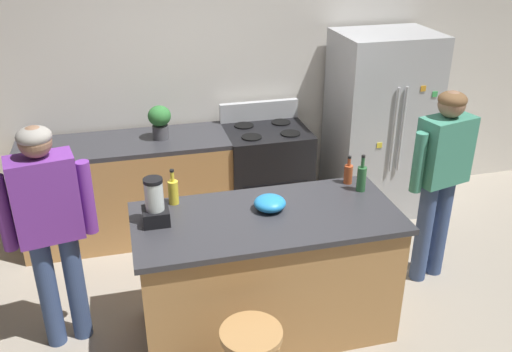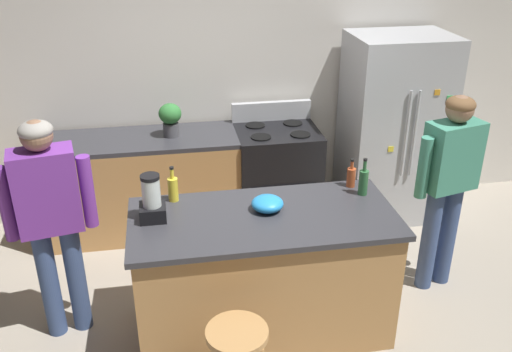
{
  "view_description": "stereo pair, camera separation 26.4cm",
  "coord_description": "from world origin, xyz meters",
  "px_view_note": "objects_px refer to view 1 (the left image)",
  "views": [
    {
      "loc": [
        -0.85,
        -3.08,
        2.77
      ],
      "look_at": [
        0.0,
        0.3,
        1.09
      ],
      "focal_mm": 39.03,
      "sensor_mm": 36.0,
      "label": 1
    },
    {
      "loc": [
        -0.6,
        -3.14,
        2.77
      ],
      "look_at": [
        0.0,
        0.3,
        1.09
      ],
      "focal_mm": 39.03,
      "sensor_mm": 36.0,
      "label": 2
    }
  ],
  "objects_px": {
    "kitchen_island": "(266,273)",
    "bottle_soda": "(173,191)",
    "bottle_olive_oil": "(362,178)",
    "blender_appliance": "(155,205)",
    "person_by_sink_right": "(441,170)",
    "bar_stool": "(251,350)",
    "bottle_cooking_sauce": "(348,173)",
    "person_by_island_left": "(49,219)",
    "stove_range": "(266,175)",
    "refrigerator": "(379,125)",
    "potted_plant": "(160,120)",
    "mixing_bowl": "(270,203)"
  },
  "relations": [
    {
      "from": "kitchen_island",
      "to": "person_by_island_left",
      "type": "relative_size",
      "value": 1.1
    },
    {
      "from": "bottle_cooking_sauce",
      "to": "bottle_soda",
      "type": "bearing_deg",
      "value": -179.95
    },
    {
      "from": "potted_plant",
      "to": "blender_appliance",
      "type": "xyz_separation_m",
      "value": [
        -0.17,
        -1.47,
        -0.04
      ]
    },
    {
      "from": "stove_range",
      "to": "mixing_bowl",
      "type": "xyz_separation_m",
      "value": [
        -0.37,
        -1.45,
        0.51
      ]
    },
    {
      "from": "stove_range",
      "to": "bar_stool",
      "type": "xyz_separation_m",
      "value": [
        -0.7,
        -2.24,
        0.01
      ]
    },
    {
      "from": "kitchen_island",
      "to": "blender_appliance",
      "type": "xyz_separation_m",
      "value": [
        -0.72,
        0.08,
        0.6
      ]
    },
    {
      "from": "person_by_island_left",
      "to": "stove_range",
      "type": "bearing_deg",
      "value": 35.92
    },
    {
      "from": "bottle_soda",
      "to": "mixing_bowl",
      "type": "height_order",
      "value": "bottle_soda"
    },
    {
      "from": "kitchen_island",
      "to": "person_by_sink_right",
      "type": "height_order",
      "value": "person_by_sink_right"
    },
    {
      "from": "kitchen_island",
      "to": "potted_plant",
      "type": "bearing_deg",
      "value": 109.54
    },
    {
      "from": "person_by_sink_right",
      "to": "potted_plant",
      "type": "height_order",
      "value": "person_by_sink_right"
    },
    {
      "from": "bottle_soda",
      "to": "bar_stool",
      "type": "bearing_deg",
      "value": -74.35
    },
    {
      "from": "refrigerator",
      "to": "blender_appliance",
      "type": "bearing_deg",
      "value": -147.75
    },
    {
      "from": "person_by_island_left",
      "to": "blender_appliance",
      "type": "height_order",
      "value": "person_by_island_left"
    },
    {
      "from": "person_by_island_left",
      "to": "blender_appliance",
      "type": "relative_size",
      "value": 5.09
    },
    {
      "from": "person_by_island_left",
      "to": "potted_plant",
      "type": "distance_m",
      "value": 1.57
    },
    {
      "from": "blender_appliance",
      "to": "kitchen_island",
      "type": "bearing_deg",
      "value": -6.6
    },
    {
      "from": "kitchen_island",
      "to": "bottle_soda",
      "type": "distance_m",
      "value": 0.87
    },
    {
      "from": "blender_appliance",
      "to": "bottle_olive_oil",
      "type": "distance_m",
      "value": 1.47
    },
    {
      "from": "bottle_olive_oil",
      "to": "person_by_island_left",
      "type": "bearing_deg",
      "value": 178.95
    },
    {
      "from": "person_by_sink_right",
      "to": "mixing_bowl",
      "type": "height_order",
      "value": "person_by_sink_right"
    },
    {
      "from": "kitchen_island",
      "to": "bar_stool",
      "type": "bearing_deg",
      "value": -111.63
    },
    {
      "from": "person_by_island_left",
      "to": "bottle_cooking_sauce",
      "type": "bearing_deg",
      "value": 2.65
    },
    {
      "from": "person_by_sink_right",
      "to": "bottle_cooking_sauce",
      "type": "bearing_deg",
      "value": 177.97
    },
    {
      "from": "stove_range",
      "to": "kitchen_island",
      "type": "bearing_deg",
      "value": -105.05
    },
    {
      "from": "stove_range",
      "to": "bottle_olive_oil",
      "type": "height_order",
      "value": "bottle_olive_oil"
    },
    {
      "from": "refrigerator",
      "to": "stove_range",
      "type": "height_order",
      "value": "refrigerator"
    },
    {
      "from": "potted_plant",
      "to": "mixing_bowl",
      "type": "height_order",
      "value": "potted_plant"
    },
    {
      "from": "bottle_cooking_sauce",
      "to": "bottle_soda",
      "type": "relative_size",
      "value": 0.84
    },
    {
      "from": "blender_appliance",
      "to": "bottle_soda",
      "type": "bearing_deg",
      "value": 59.3
    },
    {
      "from": "person_by_island_left",
      "to": "person_by_sink_right",
      "type": "height_order",
      "value": "person_by_island_left"
    },
    {
      "from": "person_by_island_left",
      "to": "bottle_olive_oil",
      "type": "relative_size",
      "value": 5.83
    },
    {
      "from": "stove_range",
      "to": "refrigerator",
      "type": "bearing_deg",
      "value": -1.26
    },
    {
      "from": "mixing_bowl",
      "to": "person_by_sink_right",
      "type": "bearing_deg",
      "value": 8.85
    },
    {
      "from": "person_by_sink_right",
      "to": "bar_stool",
      "type": "xyz_separation_m",
      "value": [
        -1.75,
        -1.02,
        -0.48
      ]
    },
    {
      "from": "bar_stool",
      "to": "bottle_cooking_sauce",
      "type": "bearing_deg",
      "value": 46.45
    },
    {
      "from": "refrigerator",
      "to": "mixing_bowl",
      "type": "height_order",
      "value": "refrigerator"
    },
    {
      "from": "bottle_cooking_sauce",
      "to": "bottle_olive_oil",
      "type": "bearing_deg",
      "value": -72.52
    },
    {
      "from": "blender_appliance",
      "to": "bottle_olive_oil",
      "type": "xyz_separation_m",
      "value": [
        1.47,
        0.1,
        -0.03
      ]
    },
    {
      "from": "person_by_island_left",
      "to": "person_by_sink_right",
      "type": "relative_size",
      "value": 1.01
    },
    {
      "from": "potted_plant",
      "to": "bottle_soda",
      "type": "bearing_deg",
      "value": -91.27
    },
    {
      "from": "kitchen_island",
      "to": "bottle_olive_oil",
      "type": "height_order",
      "value": "bottle_olive_oil"
    },
    {
      "from": "mixing_bowl",
      "to": "person_by_island_left",
      "type": "bearing_deg",
      "value": 173.92
    },
    {
      "from": "bar_stool",
      "to": "potted_plant",
      "type": "relative_size",
      "value": 2.09
    },
    {
      "from": "kitchen_island",
      "to": "mixing_bowl",
      "type": "bearing_deg",
      "value": 62.31
    },
    {
      "from": "refrigerator",
      "to": "bar_stool",
      "type": "xyz_separation_m",
      "value": [
        -1.81,
        -2.22,
        -0.39
      ]
    },
    {
      "from": "potted_plant",
      "to": "mixing_bowl",
      "type": "relative_size",
      "value": 1.38
    },
    {
      "from": "kitchen_island",
      "to": "refrigerator",
      "type": "height_order",
      "value": "refrigerator"
    },
    {
      "from": "bottle_olive_oil",
      "to": "bottle_soda",
      "type": "xyz_separation_m",
      "value": [
        -1.33,
        0.13,
        -0.01
      ]
    },
    {
      "from": "potted_plant",
      "to": "person_by_island_left",
      "type": "bearing_deg",
      "value": -122.18
    }
  ]
}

